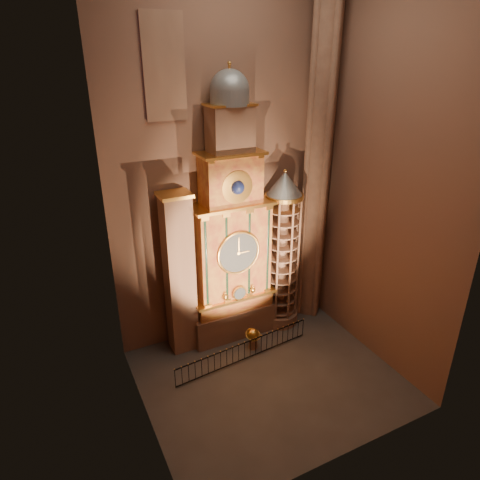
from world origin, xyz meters
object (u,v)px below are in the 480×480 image
iron_railing (244,351)px  celestial_globe (253,337)px  stair_turret (282,252)px  astronomical_clock (231,241)px  portrait_tower (179,275)px

iron_railing → celestial_globe: bearing=38.7°
stair_turret → astronomical_clock: bearing=175.7°
celestial_globe → iron_railing: celestial_globe is taller
astronomical_clock → celestial_globe: (0.45, -2.14, -5.83)m
astronomical_clock → celestial_globe: size_ratio=11.85×
astronomical_clock → iron_railing: size_ratio=1.85×
celestial_globe → iron_railing: (-1.03, -0.82, -0.16)m
portrait_tower → celestial_globe: size_ratio=7.24×
portrait_tower → iron_railing: 6.06m
celestial_globe → iron_railing: size_ratio=0.16×
astronomical_clock → stair_turret: astronomical_clock is taller
portrait_tower → stair_turret: 6.91m
astronomical_clock → portrait_tower: (-3.40, 0.02, -1.53)m
portrait_tower → celestial_globe: 6.16m
stair_turret → iron_railing: (-4.08, -2.70, -4.58)m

